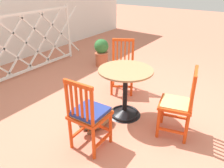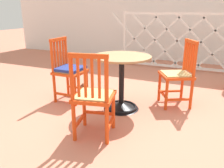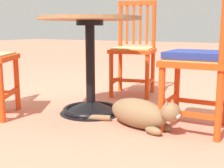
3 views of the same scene
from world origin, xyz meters
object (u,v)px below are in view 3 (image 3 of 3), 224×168
at_px(orange_chair_near_fence, 201,60).
at_px(orange_chair_at_corner, 134,50).
at_px(tabby_cat, 142,114).
at_px(cafe_table, 90,76).

distance_m(orange_chair_near_fence, orange_chair_at_corner, 1.12).
relative_size(orange_chair_near_fence, orange_chair_at_corner, 1.00).
bearing_deg(tabby_cat, orange_chair_at_corner, -61.71).
bearing_deg(orange_chair_at_corner, orange_chair_near_fence, 136.86).
bearing_deg(tabby_cat, cafe_table, -17.04).
relative_size(cafe_table, orange_chair_at_corner, 0.83).
relative_size(orange_chair_at_corner, tabby_cat, 1.22).
relative_size(cafe_table, orange_chair_near_fence, 0.83).
xyz_separation_m(orange_chair_near_fence, orange_chair_at_corner, (0.82, -0.76, -0.01)).
xyz_separation_m(orange_chair_near_fence, tabby_cat, (0.32, 0.16, -0.35)).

